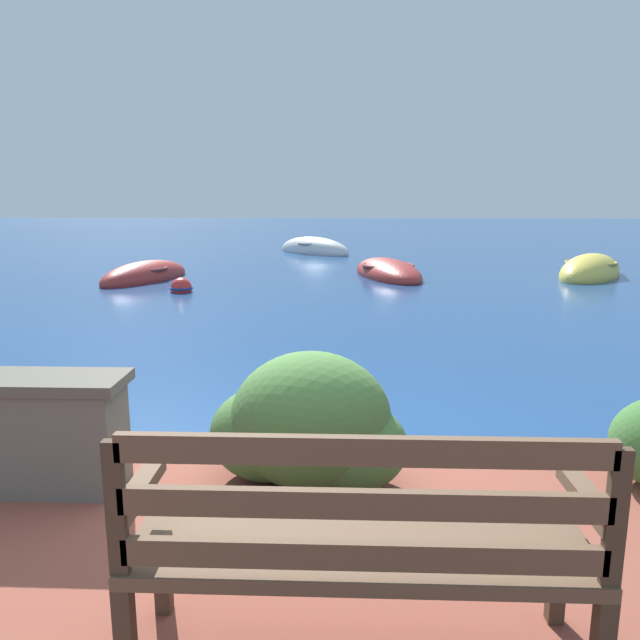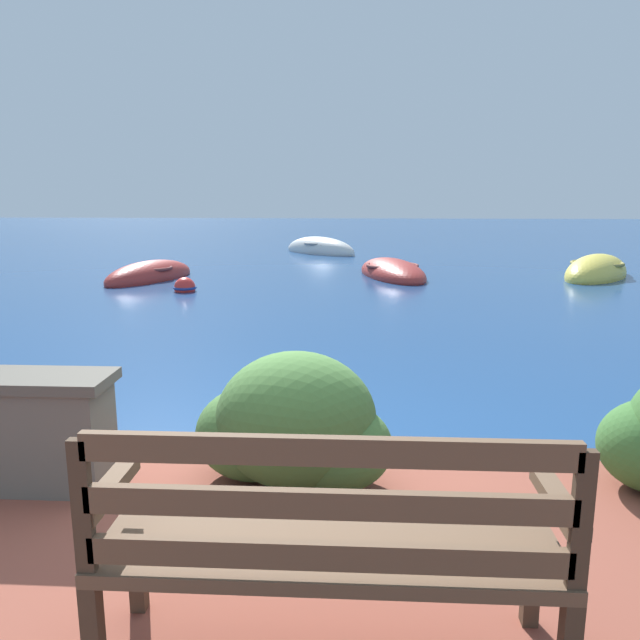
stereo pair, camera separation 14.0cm
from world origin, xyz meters
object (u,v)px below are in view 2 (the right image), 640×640
at_px(mooring_buoy, 185,288).
at_px(rowboat_nearest, 150,277).
at_px(rowboat_mid, 392,273).
at_px(rowboat_far, 596,274).
at_px(park_bench, 328,541).
at_px(rowboat_outer, 320,251).

bearing_deg(mooring_buoy, rowboat_nearest, 127.30).
bearing_deg(rowboat_mid, rowboat_far, -104.43).
bearing_deg(rowboat_nearest, mooring_buoy, -123.11).
distance_m(park_bench, rowboat_nearest, 11.96).
distance_m(park_bench, rowboat_far, 13.19).
bearing_deg(rowboat_outer, rowboat_mid, -25.58).
height_order(rowboat_nearest, rowboat_mid, rowboat_nearest).
bearing_deg(mooring_buoy, rowboat_mid, 30.60).
bearing_deg(rowboat_nearest, rowboat_outer, -9.31).
relative_size(rowboat_outer, mooring_buoy, 6.11).
distance_m(park_bench, rowboat_mid, 12.04).
bearing_deg(rowboat_nearest, rowboat_mid, -61.21).
xyz_separation_m(rowboat_mid, mooring_buoy, (-4.05, -2.39, 0.01)).
bearing_deg(rowboat_outer, rowboat_far, 5.31).
distance_m(rowboat_mid, rowboat_far, 4.47).
xyz_separation_m(rowboat_nearest, rowboat_outer, (3.33, 6.03, 0.01)).
distance_m(rowboat_mid, mooring_buoy, 4.70).
distance_m(rowboat_nearest, mooring_buoy, 1.95).
bearing_deg(rowboat_far, park_bench, -169.56).
relative_size(rowboat_nearest, rowboat_outer, 1.04).
bearing_deg(park_bench, mooring_buoy, 109.03).
bearing_deg(park_bench, rowboat_outer, 94.24).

